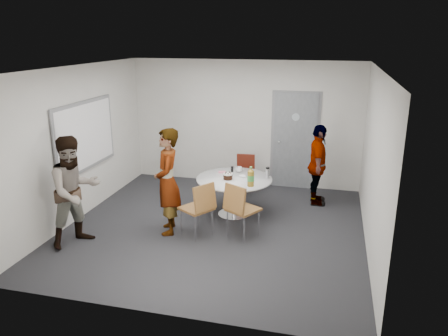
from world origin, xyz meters
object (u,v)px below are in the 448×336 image
(table, at_px, (235,183))
(chair_near_left, at_px, (200,205))
(person_left, at_px, (75,191))
(person_right, at_px, (318,165))
(chair_near_right, at_px, (239,206))
(chair_far, at_px, (245,170))
(whiteboard, at_px, (86,136))
(door, at_px, (295,141))
(person_main, at_px, (167,182))

(table, distance_m, chair_near_left, 1.08)
(person_left, distance_m, person_right, 4.45)
(chair_near_right, relative_size, chair_far, 1.14)
(chair_far, bearing_deg, whiteboard, 27.73)
(chair_near_right, relative_size, person_right, 0.59)
(chair_near_left, distance_m, person_right, 2.66)
(door, bearing_deg, table, -115.14)
(chair_far, distance_m, person_right, 1.52)
(chair_far, bearing_deg, chair_near_right, 94.88)
(whiteboard, distance_m, chair_near_right, 3.12)
(door, distance_m, chair_near_left, 3.16)
(door, xyz_separation_m, person_main, (-1.81, -2.80, -0.14))
(person_main, bearing_deg, person_left, -79.42)
(chair_near_left, distance_m, person_left, 1.96)
(door, height_order, chair_near_left, door)
(door, distance_m, table, 2.09)
(person_main, relative_size, person_right, 1.12)
(person_right, bearing_deg, table, 119.70)
(door, bearing_deg, chair_near_left, -113.10)
(chair_near_left, height_order, person_right, person_right)
(person_main, bearing_deg, door, 126.83)
(person_main, xyz_separation_m, person_right, (2.34, 1.90, -0.10))
(table, xyz_separation_m, person_left, (-2.18, -1.68, 0.25))
(person_main, bearing_deg, table, 114.82)
(whiteboard, xyz_separation_m, chair_far, (2.62, 1.63, -0.95))
(chair_far, relative_size, person_main, 0.46)
(table, bearing_deg, person_right, 34.33)
(whiteboard, distance_m, table, 2.84)
(whiteboard, bearing_deg, table, 8.93)
(whiteboard, relative_size, chair_near_right, 2.02)
(table, relative_size, chair_near_left, 1.46)
(table, bearing_deg, chair_far, 93.09)
(person_left, bearing_deg, whiteboard, 52.67)
(door, distance_m, person_main, 3.33)
(door, xyz_separation_m, whiteboard, (-3.56, -2.28, 0.42))
(whiteboard, xyz_separation_m, chair_near_left, (2.33, -0.60, -0.88))
(chair_near_left, relative_size, person_main, 0.53)
(chair_near_right, distance_m, chair_far, 2.14)
(whiteboard, relative_size, table, 1.39)
(whiteboard, xyz_separation_m, person_right, (4.09, 1.38, -0.66))
(door, xyz_separation_m, chair_near_right, (-0.60, -2.77, -0.45))
(door, relative_size, person_main, 1.19)
(table, bearing_deg, whiteboard, -171.07)
(whiteboard, xyz_separation_m, person_main, (1.75, -0.52, -0.56))
(person_main, height_order, person_left, person_main)
(chair_far, xyz_separation_m, person_left, (-2.11, -2.89, 0.38))
(door, height_order, person_right, door)
(chair_near_right, relative_size, person_left, 0.54)
(table, xyz_separation_m, person_main, (-0.93, -0.94, 0.26))
(whiteboard, bearing_deg, chair_near_right, -9.33)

